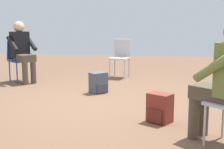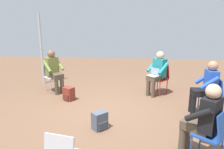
{
  "view_description": "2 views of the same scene",
  "coord_description": "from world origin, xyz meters",
  "px_view_note": "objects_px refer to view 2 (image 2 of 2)",
  "views": [
    {
      "loc": [
        -0.96,
        4.46,
        1.22
      ],
      "look_at": [
        -0.38,
        0.35,
        0.52
      ],
      "focal_mm": 50.0,
      "sensor_mm": 36.0,
      "label": 1
    },
    {
      "loc": [
        0.61,
        -4.67,
        2.16
      ],
      "look_at": [
        0.17,
        0.36,
        0.83
      ],
      "focal_mm": 35.0,
      "sensor_mm": 36.0,
      "label": 2
    }
  ],
  "objects_px": {
    "chair_northeast": "(161,77)",
    "chair_northwest": "(51,75)",
    "person_in_black": "(204,117)",
    "person_in_olive": "(54,69)",
    "backpack_by_empty_chair": "(100,122)",
    "person_in_blue": "(206,85)",
    "backpack_near_laptop_user": "(69,94)",
    "chair_southeast": "(213,133)",
    "person_with_laptop": "(157,71)",
    "chair_east": "(213,93)"
  },
  "relations": [
    {
      "from": "person_in_blue",
      "to": "chair_northwest",
      "type": "bearing_deg",
      "value": 72.39
    },
    {
      "from": "chair_east",
      "to": "backpack_by_empty_chair",
      "type": "height_order",
      "value": "chair_east"
    },
    {
      "from": "person_with_laptop",
      "to": "person_in_blue",
      "type": "relative_size",
      "value": 1.0
    },
    {
      "from": "person_with_laptop",
      "to": "person_in_black",
      "type": "distance_m",
      "value": 2.92
    },
    {
      "from": "chair_northeast",
      "to": "person_in_blue",
      "type": "relative_size",
      "value": 0.69
    },
    {
      "from": "chair_southeast",
      "to": "person_in_black",
      "type": "bearing_deg",
      "value": 90.0
    },
    {
      "from": "chair_southeast",
      "to": "backpack_near_laptop_user",
      "type": "height_order",
      "value": "chair_southeast"
    },
    {
      "from": "chair_east",
      "to": "person_in_black",
      "type": "height_order",
      "value": "person_in_black"
    },
    {
      "from": "chair_northwest",
      "to": "person_in_blue",
      "type": "distance_m",
      "value": 4.26
    },
    {
      "from": "chair_east",
      "to": "person_in_blue",
      "type": "xyz_separation_m",
      "value": [
        -0.17,
        0.0,
        0.2
      ]
    },
    {
      "from": "backpack_near_laptop_user",
      "to": "backpack_by_empty_chair",
      "type": "bearing_deg",
      "value": -54.76
    },
    {
      "from": "person_in_blue",
      "to": "backpack_near_laptop_user",
      "type": "xyz_separation_m",
      "value": [
        -3.33,
        0.55,
        -0.54
      ]
    },
    {
      "from": "chair_northwest",
      "to": "backpack_by_empty_chair",
      "type": "xyz_separation_m",
      "value": [
        1.77,
        -2.21,
        -0.34
      ]
    },
    {
      "from": "chair_southeast",
      "to": "person_with_laptop",
      "type": "bearing_deg",
      "value": 49.14
    },
    {
      "from": "person_in_black",
      "to": "person_in_blue",
      "type": "distance_m",
      "value": 1.78
    },
    {
      "from": "person_in_olive",
      "to": "person_in_black",
      "type": "height_order",
      "value": "same"
    },
    {
      "from": "backpack_near_laptop_user",
      "to": "chair_northeast",
      "type": "bearing_deg",
      "value": 17.43
    },
    {
      "from": "person_with_laptop",
      "to": "chair_northeast",
      "type": "bearing_deg",
      "value": -90.0
    },
    {
      "from": "backpack_near_laptop_user",
      "to": "person_in_blue",
      "type": "bearing_deg",
      "value": -9.42
    },
    {
      "from": "backpack_by_empty_chair",
      "to": "person_in_blue",
      "type": "bearing_deg",
      "value": 22.02
    },
    {
      "from": "chair_southeast",
      "to": "person_in_blue",
      "type": "relative_size",
      "value": 0.69
    },
    {
      "from": "chair_northeast",
      "to": "chair_northwest",
      "type": "relative_size",
      "value": 1.0
    },
    {
      "from": "chair_southeast",
      "to": "chair_northwest",
      "type": "relative_size",
      "value": 1.0
    },
    {
      "from": "person_with_laptop",
      "to": "backpack_by_empty_chair",
      "type": "xyz_separation_m",
      "value": [
        -1.34,
        -2.14,
        -0.53
      ]
    },
    {
      "from": "chair_east",
      "to": "person_with_laptop",
      "type": "xyz_separation_m",
      "value": [
        -1.11,
        1.21,
        0.2
      ]
    },
    {
      "from": "backpack_near_laptop_user",
      "to": "backpack_by_empty_chair",
      "type": "xyz_separation_m",
      "value": [
        1.04,
        -1.48,
        0.0
      ]
    },
    {
      "from": "person_with_laptop",
      "to": "person_in_blue",
      "type": "height_order",
      "value": "same"
    },
    {
      "from": "chair_northeast",
      "to": "person_in_olive",
      "type": "xyz_separation_m",
      "value": [
        -3.1,
        -0.16,
        0.2
      ]
    },
    {
      "from": "chair_east",
      "to": "person_in_olive",
      "type": "relative_size",
      "value": 0.69
    },
    {
      "from": "person_in_olive",
      "to": "backpack_near_laptop_user",
      "type": "xyz_separation_m",
      "value": [
        0.6,
        -0.63,
        -0.54
      ]
    },
    {
      "from": "chair_east",
      "to": "chair_northwest",
      "type": "bearing_deg",
      "value": 73.05
    },
    {
      "from": "person_in_blue",
      "to": "backpack_near_laptop_user",
      "type": "bearing_deg",
      "value": 80.62
    },
    {
      "from": "chair_southeast",
      "to": "backpack_by_empty_chair",
      "type": "height_order",
      "value": "chair_southeast"
    },
    {
      "from": "person_in_black",
      "to": "chair_east",
      "type": "bearing_deg",
      "value": 15.88
    },
    {
      "from": "chair_northeast",
      "to": "backpack_near_laptop_user",
      "type": "xyz_separation_m",
      "value": [
        -2.5,
        -0.78,
        -0.34
      ]
    },
    {
      "from": "chair_east",
      "to": "chair_northwest",
      "type": "relative_size",
      "value": 1.0
    },
    {
      "from": "chair_southeast",
      "to": "person_in_blue",
      "type": "distance_m",
      "value": 1.86
    },
    {
      "from": "person_with_laptop",
      "to": "backpack_by_empty_chair",
      "type": "height_order",
      "value": "person_with_laptop"
    },
    {
      "from": "person_in_black",
      "to": "person_in_olive",
      "type": "bearing_deg",
      "value": 89.2
    },
    {
      "from": "chair_northeast",
      "to": "chair_east",
      "type": "height_order",
      "value": "same"
    },
    {
      "from": "person_in_blue",
      "to": "chair_northeast",
      "type": "bearing_deg",
      "value": 31.88
    },
    {
      "from": "chair_northeast",
      "to": "chair_east",
      "type": "xyz_separation_m",
      "value": [
        1.0,
        -1.34,
        0.0
      ]
    },
    {
      "from": "person_in_olive",
      "to": "backpack_near_laptop_user",
      "type": "height_order",
      "value": "person_in_olive"
    },
    {
      "from": "person_with_laptop",
      "to": "person_in_olive",
      "type": "distance_m",
      "value": 2.98
    },
    {
      "from": "chair_northwest",
      "to": "backpack_near_laptop_user",
      "type": "height_order",
      "value": "chair_northwest"
    },
    {
      "from": "person_in_olive",
      "to": "person_in_blue",
      "type": "height_order",
      "value": "same"
    },
    {
      "from": "person_in_olive",
      "to": "chair_east",
      "type": "bearing_deg",
      "value": 115.74
    },
    {
      "from": "person_in_blue",
      "to": "backpack_by_empty_chair",
      "type": "relative_size",
      "value": 3.44
    },
    {
      "from": "person_in_olive",
      "to": "backpack_by_empty_chair",
      "type": "relative_size",
      "value": 3.44
    },
    {
      "from": "chair_northwest",
      "to": "person_with_laptop",
      "type": "xyz_separation_m",
      "value": [
        3.1,
        -0.08,
        0.2
      ]
    }
  ]
}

